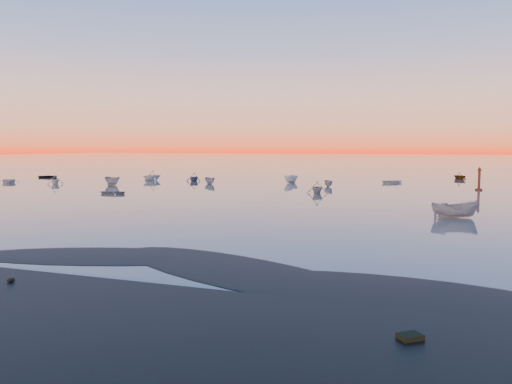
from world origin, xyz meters
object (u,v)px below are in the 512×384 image
at_px(channel_marker, 479,181).
at_px(boat_near_right, 317,193).
at_px(boat_near_center, 455,218).
at_px(boat_near_left, 9,183).

bearing_deg(channel_marker, boat_near_right, -149.56).
height_order(boat_near_center, boat_near_right, boat_near_center).
height_order(boat_near_center, channel_marker, channel_marker).
relative_size(boat_near_left, boat_near_center, 1.08).
xyz_separation_m(boat_near_right, channel_marker, (20.61, 12.11, 1.36)).
bearing_deg(boat_near_left, boat_near_center, -61.61).
relative_size(boat_near_left, boat_near_right, 1.29).
bearing_deg(channel_marker, boat_near_left, -171.91).
distance_m(boat_near_left, channel_marker, 75.45).
bearing_deg(boat_near_right, boat_near_left, -9.54).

